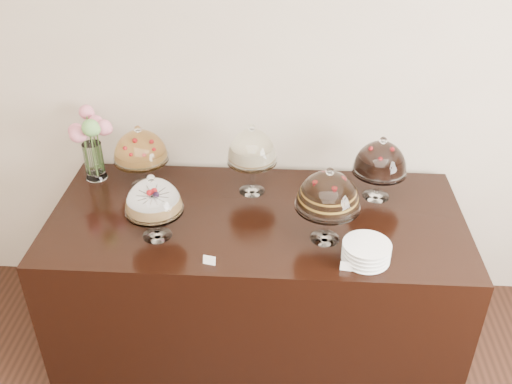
# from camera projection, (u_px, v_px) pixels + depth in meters

# --- Properties ---
(wall_back) EXTENTS (5.00, 0.04, 3.00)m
(wall_back) POSITION_uv_depth(u_px,v_px,m) (305.00, 72.00, 3.16)
(wall_back) COLOR beige
(wall_back) RESTS_ON ground
(display_counter) EXTENTS (2.20, 1.00, 0.90)m
(display_counter) POSITION_uv_depth(u_px,v_px,m) (257.00, 280.00, 3.27)
(display_counter) COLOR black
(display_counter) RESTS_ON ground
(cake_stand_sugar_sponge) EXTENTS (0.29, 0.29, 0.36)m
(cake_stand_sugar_sponge) POSITION_uv_depth(u_px,v_px,m) (153.00, 199.00, 2.77)
(cake_stand_sugar_sponge) COLOR white
(cake_stand_sugar_sponge) RESTS_ON display_counter
(cake_stand_choco_layer) EXTENTS (0.32, 0.32, 0.41)m
(cake_stand_choco_layer) POSITION_uv_depth(u_px,v_px,m) (328.00, 193.00, 2.72)
(cake_stand_choco_layer) COLOR white
(cake_stand_choco_layer) RESTS_ON display_counter
(cake_stand_cheesecake) EXTENTS (0.28, 0.28, 0.42)m
(cake_stand_cheesecake) POSITION_uv_depth(u_px,v_px,m) (252.00, 149.00, 3.10)
(cake_stand_cheesecake) COLOR white
(cake_stand_cheesecake) RESTS_ON display_counter
(cake_stand_dark_choco) EXTENTS (0.30, 0.30, 0.37)m
(cake_stand_dark_choco) POSITION_uv_depth(u_px,v_px,m) (381.00, 160.00, 3.07)
(cake_stand_dark_choco) COLOR white
(cake_stand_dark_choco) RESTS_ON display_counter
(cake_stand_fruit_tart) EXTENTS (0.31, 0.31, 0.37)m
(cake_stand_fruit_tart) POSITION_uv_depth(u_px,v_px,m) (140.00, 148.00, 3.17)
(cake_stand_fruit_tart) COLOR white
(cake_stand_fruit_tart) RESTS_ON display_counter
(flower_vase) EXTENTS (0.25, 0.32, 0.42)m
(flower_vase) POSITION_uv_depth(u_px,v_px,m) (91.00, 140.00, 3.23)
(flower_vase) COLOR white
(flower_vase) RESTS_ON display_counter
(plate_stack) EXTENTS (0.22, 0.22, 0.09)m
(plate_stack) POSITION_uv_depth(u_px,v_px,m) (366.00, 252.00, 2.69)
(plate_stack) COLOR white
(plate_stack) RESTS_ON display_counter
(price_card_left) EXTENTS (0.06, 0.03, 0.04)m
(price_card_left) POSITION_uv_depth(u_px,v_px,m) (209.00, 260.00, 2.68)
(price_card_left) COLOR white
(price_card_left) RESTS_ON display_counter
(price_card_right) EXTENTS (0.06, 0.02, 0.04)m
(price_card_right) POSITION_uv_depth(u_px,v_px,m) (347.00, 266.00, 2.64)
(price_card_right) COLOR white
(price_card_right) RESTS_ON display_counter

